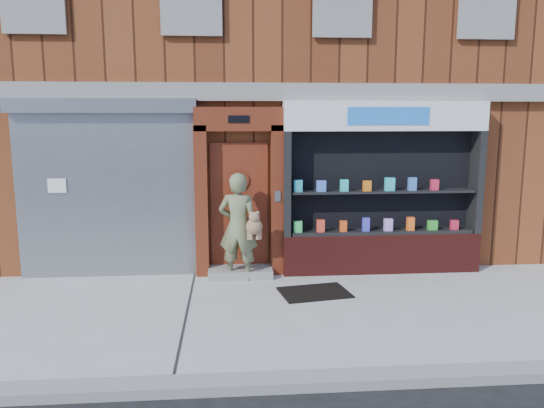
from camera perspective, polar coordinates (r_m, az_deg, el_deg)
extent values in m
plane|color=#9E9E99|center=(7.75, 2.54, -11.39)|extent=(80.00, 80.00, 0.00)
cube|color=gray|center=(5.79, 5.34, -18.43)|extent=(60.00, 0.30, 0.12)
cube|color=#602B15|center=(13.27, -0.68, 14.91)|extent=(12.00, 8.00, 8.00)
cube|color=gray|center=(9.15, 1.15, 11.95)|extent=(12.00, 0.16, 0.30)
cube|color=gray|center=(9.45, -17.31, 0.80)|extent=(3.00, 0.10, 2.80)
cube|color=slate|center=(9.29, -17.86, 10.04)|extent=(3.10, 0.30, 0.24)
cube|color=white|center=(9.57, -22.13, 1.84)|extent=(0.30, 0.01, 0.24)
cube|color=#5A1F0F|center=(9.17, -7.59, 0.26)|extent=(0.22, 0.28, 2.60)
cube|color=#5A1F0F|center=(9.20, 0.53, 0.37)|extent=(0.22, 0.28, 2.60)
cube|color=#5A1F0F|center=(9.04, -3.62, 9.11)|extent=(1.50, 0.28, 0.40)
cube|color=black|center=(8.89, -3.60, 9.10)|extent=(0.35, 0.01, 0.12)
cube|color=maroon|center=(9.29, -3.53, -0.18)|extent=(1.00, 0.06, 2.20)
cylinder|color=black|center=(9.18, -3.55, 2.55)|extent=(0.28, 0.02, 0.28)
cylinder|color=#5A1F0F|center=(9.17, -3.55, 2.54)|extent=(0.34, 0.02, 0.34)
cube|color=gray|center=(9.28, -3.42, -7.32)|extent=(1.10, 0.55, 0.15)
cube|color=slate|center=(9.03, 0.62, 0.85)|extent=(0.10, 0.02, 0.18)
cube|color=#511713|center=(9.68, 11.57, -5.10)|extent=(3.50, 0.40, 0.70)
cube|color=black|center=(9.11, 1.57, 2.19)|extent=(0.12, 0.40, 1.80)
cube|color=black|center=(10.05, 21.11, 2.25)|extent=(0.12, 0.40, 1.80)
cube|color=black|center=(9.62, 11.51, 2.39)|extent=(3.30, 0.03, 1.80)
cube|color=black|center=(9.59, 11.65, -2.91)|extent=(3.20, 0.36, 0.06)
cube|color=black|center=(9.46, 11.79, 1.35)|extent=(3.20, 0.36, 0.04)
cube|color=white|center=(9.37, 12.07, 9.24)|extent=(3.50, 0.40, 0.50)
cube|color=blue|center=(9.17, 12.44, 9.23)|extent=(1.40, 0.01, 0.30)
cube|color=#38C456|center=(9.18, 2.78, -2.46)|extent=(0.15, 0.09, 0.20)
cube|color=red|center=(9.24, 5.25, -2.35)|extent=(0.13, 0.09, 0.22)
cube|color=#E64E18|center=(9.32, 7.67, -2.37)|extent=(0.12, 0.09, 0.19)
cube|color=#3E41D3|center=(9.41, 10.06, -2.18)|extent=(0.12, 0.09, 0.24)
cube|color=#BF8BFB|center=(9.52, 12.39, -2.19)|extent=(0.14, 0.09, 0.21)
cube|color=orange|center=(9.64, 14.66, -2.07)|extent=(0.12, 0.09, 0.23)
cube|color=green|center=(9.78, 16.87, -2.19)|extent=(0.17, 0.09, 0.17)
cube|color=red|center=(9.94, 19.02, -2.13)|extent=(0.13, 0.09, 0.17)
cube|color=teal|center=(9.06, 2.82, 1.96)|extent=(0.15, 0.09, 0.20)
cube|color=#4474E7|center=(9.12, 5.31, 1.94)|extent=(0.16, 0.09, 0.19)
cube|color=#28C6CA|center=(9.20, 7.77, 1.99)|extent=(0.14, 0.09, 0.20)
cube|color=orange|center=(9.29, 10.18, 1.93)|extent=(0.14, 0.09, 0.18)
cube|color=#29C2CF|center=(9.40, 12.54, 2.09)|extent=(0.17, 0.09, 0.23)
cube|color=#3D70D1|center=(9.52, 14.85, 2.10)|extent=(0.14, 0.09, 0.23)
cube|color=#CB2340|center=(9.67, 17.08, 1.98)|extent=(0.13, 0.09, 0.19)
imported|color=#696E48|center=(8.93, -3.66, -2.44)|extent=(0.75, 0.58, 1.83)
sphere|color=#846142|center=(8.74, -1.92, -2.42)|extent=(0.27, 0.27, 0.27)
sphere|color=#846142|center=(8.66, -1.91, -1.42)|extent=(0.18, 0.18, 0.18)
sphere|color=#846142|center=(8.64, -2.28, -0.96)|extent=(0.06, 0.06, 0.06)
sphere|color=#846142|center=(8.65, -1.55, -0.95)|extent=(0.06, 0.06, 0.06)
cylinder|color=#846142|center=(8.76, -2.51, -3.30)|extent=(0.06, 0.06, 0.16)
cylinder|color=#846142|center=(8.77, -1.32, -3.28)|extent=(0.06, 0.06, 0.16)
cylinder|color=#846142|center=(8.75, -2.27, -3.32)|extent=(0.06, 0.06, 0.16)
cylinder|color=#846142|center=(8.75, -1.55, -3.31)|extent=(0.06, 0.06, 0.16)
cube|color=black|center=(8.47, 4.59, -9.46)|extent=(1.17, 0.91, 0.03)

